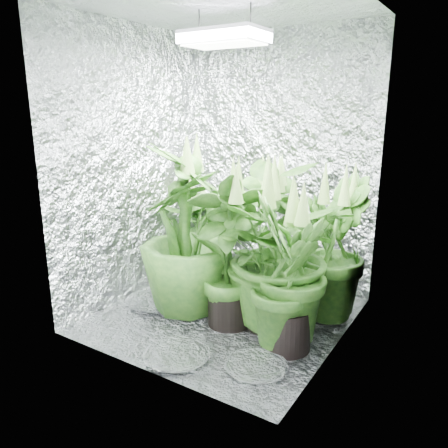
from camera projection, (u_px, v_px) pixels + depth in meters
ground at (224, 315)px, 3.09m from camera, size 1.60×1.60×0.00m
walls at (224, 175)px, 2.83m from camera, size 1.62×1.62×2.00m
ceiling at (224, 6)px, 2.57m from camera, size 1.60×1.60×0.01m
grow_lamp at (224, 38)px, 2.61m from camera, size 0.50×0.30×0.22m
plant_a at (196, 228)px, 3.77m from camera, size 0.93×0.93×0.87m
plant_b at (272, 230)px, 3.36m from camera, size 0.70×0.70×1.10m
plant_c at (333, 249)px, 2.94m from camera, size 0.65×0.65×1.06m
plant_d at (187, 232)px, 3.00m from camera, size 0.92×0.92×1.27m
plant_e at (271, 250)px, 2.79m from camera, size 1.05×1.05×1.14m
plant_f at (230, 252)px, 2.83m from camera, size 0.76×0.76×1.12m
plant_g at (288, 275)px, 2.55m from camera, size 0.53×0.53×1.04m
circulation_fan at (318, 296)px, 2.99m from camera, size 0.17×0.35×0.40m
plant_label at (295, 307)px, 2.54m from camera, size 0.05×0.04×0.08m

